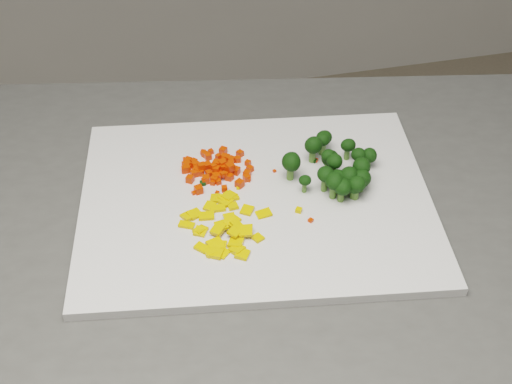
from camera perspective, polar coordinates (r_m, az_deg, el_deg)
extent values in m
cube|color=silver|center=(0.97, 0.00, -0.73)|extent=(0.52, 0.43, 0.01)
cube|color=red|center=(1.02, -1.99, 2.56)|extent=(0.01, 0.01, 0.01)
cube|color=red|center=(0.99, -0.62, 1.03)|extent=(0.01, 0.01, 0.01)
cube|color=red|center=(0.99, -2.18, 1.20)|extent=(0.01, 0.01, 0.01)
cube|color=red|center=(0.99, -4.13, 0.87)|extent=(0.01, 0.01, 0.01)
cube|color=red|center=(1.00, -2.96, 1.44)|extent=(0.01, 0.01, 0.01)
cube|color=red|center=(1.02, -1.92, 2.66)|extent=(0.01, 0.01, 0.01)
cube|color=red|center=(0.99, -2.09, 2.01)|extent=(0.01, 0.01, 0.01)
cube|color=red|center=(1.00, -2.71, 2.29)|extent=(0.01, 0.01, 0.01)
cube|color=red|center=(1.01, -3.62, 2.02)|extent=(0.01, 0.01, 0.01)
cube|color=red|center=(1.00, -4.98, 1.48)|extent=(0.01, 0.01, 0.01)
cube|color=red|center=(1.00, -4.38, 2.07)|extent=(0.01, 0.01, 0.01)
cube|color=red|center=(1.00, -2.04, 2.25)|extent=(0.01, 0.01, 0.01)
cube|color=red|center=(1.02, -5.45, 2.51)|extent=(0.01, 0.01, 0.01)
cube|color=red|center=(0.99, -2.08, 1.18)|extent=(0.01, 0.01, 0.01)
cube|color=red|center=(1.02, -2.90, 2.53)|extent=(0.01, 0.01, 0.01)
cube|color=red|center=(0.97, -2.55, 0.27)|extent=(0.01, 0.01, 0.01)
cube|color=red|center=(0.99, -2.20, 1.89)|extent=(0.01, 0.01, 0.01)
cube|color=red|center=(1.01, -5.39, 2.09)|extent=(0.01, 0.01, 0.01)
cube|color=red|center=(1.01, -4.89, 2.20)|extent=(0.01, 0.01, 0.01)
cube|color=red|center=(1.03, -4.11, 3.04)|extent=(0.01, 0.01, 0.01)
cube|color=red|center=(1.01, -5.61, 1.87)|extent=(0.01, 0.01, 0.01)
cube|color=red|center=(0.99, -2.66, 1.43)|extent=(0.01, 0.01, 0.01)
cube|color=red|center=(1.01, -2.78, 2.17)|extent=(0.01, 0.01, 0.01)
cube|color=red|center=(1.00, -2.10, 1.78)|extent=(0.01, 0.01, 0.01)
cube|color=red|center=(1.01, -5.56, 2.18)|extent=(0.01, 0.01, 0.01)
cube|color=red|center=(1.00, -4.48, 1.59)|extent=(0.01, 0.01, 0.01)
cube|color=red|center=(0.99, -3.21, 1.81)|extent=(0.01, 0.01, 0.01)
cube|color=red|center=(0.98, -1.49, 0.67)|extent=(0.01, 0.01, 0.01)
cube|color=red|center=(1.00, -4.55, 1.57)|extent=(0.01, 0.01, 0.01)
cube|color=red|center=(0.99, -5.31, 1.04)|extent=(0.01, 0.01, 0.01)
cube|color=red|center=(0.99, -3.19, 1.22)|extent=(0.01, 0.01, 0.01)
cube|color=red|center=(0.99, -4.03, 1.02)|extent=(0.01, 0.01, 0.01)
cube|color=red|center=(1.02, -0.66, 2.34)|extent=(0.01, 0.01, 0.01)
cube|color=red|center=(0.99, -0.75, 1.15)|extent=(0.01, 0.01, 0.01)
cube|color=red|center=(1.00, -1.63, 1.72)|extent=(0.01, 0.01, 0.01)
cube|color=red|center=(1.04, -2.64, 3.33)|extent=(0.01, 0.01, 0.01)
cube|color=red|center=(1.00, -0.48, 1.87)|extent=(0.01, 0.01, 0.01)
cube|color=red|center=(1.02, -1.48, 2.63)|extent=(0.01, 0.01, 0.01)
cube|color=red|center=(0.98, -3.47, 0.77)|extent=(0.01, 0.01, 0.01)
cube|color=red|center=(1.00, -3.16, 2.28)|extent=(0.01, 0.01, 0.01)
cube|color=red|center=(0.98, -3.05, 0.82)|extent=(0.01, 0.01, 0.01)
cube|color=red|center=(1.04, -4.25, 3.19)|extent=(0.01, 0.01, 0.01)
cube|color=red|center=(1.00, -3.25, 2.24)|extent=(0.01, 0.01, 0.01)
cube|color=red|center=(1.02, -4.98, 2.43)|extent=(0.01, 0.01, 0.01)
cube|color=red|center=(1.02, -2.36, 2.73)|extent=(0.01, 0.01, 0.01)
cube|color=red|center=(0.99, -2.47, 1.42)|extent=(0.01, 0.01, 0.01)
cube|color=red|center=(1.03, -1.29, 3.10)|extent=(0.01, 0.01, 0.01)
cube|color=red|center=(0.98, -1.32, 0.67)|extent=(0.01, 0.01, 0.01)
cube|color=red|center=(1.03, -5.67, 2.54)|extent=(0.01, 0.01, 0.01)
cube|color=red|center=(1.00, -2.22, 1.98)|extent=(0.01, 0.01, 0.01)
cube|color=red|center=(1.02, -2.71, 2.44)|extent=(0.01, 0.01, 0.01)
cube|color=red|center=(0.99, -3.41, 2.05)|extent=(0.01, 0.01, 0.01)
cube|color=red|center=(1.01, -3.36, 1.89)|extent=(0.01, 0.01, 0.01)
cube|color=red|center=(1.01, -4.87, 1.74)|extent=(0.01, 0.01, 0.01)
cube|color=red|center=(1.01, -3.47, 1.96)|extent=(0.01, 0.01, 0.01)
cube|color=red|center=(0.99, -0.72, 1.48)|extent=(0.01, 0.01, 0.01)
cube|color=red|center=(1.00, -4.63, 1.72)|extent=(0.01, 0.01, 0.01)
cube|color=red|center=(1.01, -3.05, 2.86)|extent=(0.01, 0.01, 0.01)
cube|color=red|center=(1.01, -4.84, 2.03)|extent=(0.01, 0.01, 0.01)
cube|color=red|center=(0.99, -3.33, 1.01)|extent=(0.01, 0.01, 0.01)
cube|color=red|center=(1.04, -3.64, 3.24)|extent=(0.01, 0.01, 0.01)
cube|color=red|center=(1.01, -5.74, 1.78)|extent=(0.01, 0.01, 0.01)
cube|color=red|center=(1.01, -4.76, 1.95)|extent=(0.01, 0.01, 0.01)
cube|color=red|center=(0.99, -2.67, 1.99)|extent=(0.01, 0.01, 0.01)
cube|color=red|center=(1.02, -2.52, 2.77)|extent=(0.01, 0.01, 0.01)
cube|color=red|center=(1.00, -3.77, 1.48)|extent=(0.01, 0.01, 0.01)
cube|color=red|center=(0.97, -4.61, 0.19)|extent=(0.01, 0.01, 0.01)
cube|color=red|center=(1.03, -3.87, 2.85)|extent=(0.01, 0.01, 0.01)
cube|color=red|center=(1.01, -3.91, 2.09)|extent=(0.01, 0.01, 0.01)
cube|color=#E5A90C|center=(0.95, -2.44, -0.75)|extent=(0.02, 0.02, 0.00)
cube|color=#E5A90C|center=(0.89, -2.69, -4.91)|extent=(0.02, 0.02, 0.00)
cube|color=#E5A90C|center=(0.94, -4.93, -1.77)|extent=(0.02, 0.02, 0.01)
cube|color=#E5A90C|center=(0.90, 0.15, -3.69)|extent=(0.02, 0.02, 0.00)
cube|color=#E5A90C|center=(0.89, -3.63, -4.73)|extent=(0.02, 0.02, 0.01)
cube|color=#E5A90C|center=(0.90, -0.80, -3.10)|extent=(0.02, 0.02, 0.01)
cube|color=#E5A90C|center=(0.91, -4.48, -3.18)|extent=(0.02, 0.02, 0.01)
cube|color=#E5A90C|center=(0.89, -3.09, -4.31)|extent=(0.02, 0.02, 0.01)
cube|color=#E5A90C|center=(0.93, -2.13, -2.07)|extent=(0.02, 0.02, 0.01)
cube|color=#E5A90C|center=(0.94, -3.07, -1.31)|extent=(0.02, 0.01, 0.01)
cube|color=#E5A90C|center=(0.93, -3.99, -1.93)|extent=(0.02, 0.02, 0.01)
cube|color=#E5A90C|center=(0.88, -1.09, -4.99)|extent=(0.02, 0.02, 0.01)
cube|color=#E5A90C|center=(0.89, -4.38, -4.46)|extent=(0.02, 0.02, 0.01)
cube|color=#E5A90C|center=(0.88, -3.28, -4.92)|extent=(0.02, 0.02, 0.01)
cube|color=#E5A90C|center=(0.95, -1.87, -1.13)|extent=(0.01, 0.02, 0.01)
cube|color=#E5A90C|center=(0.90, -1.63, -4.10)|extent=(0.02, 0.02, 0.01)
cube|color=#E5A90C|center=(0.91, -1.58, -2.59)|extent=(0.02, 0.02, 0.01)
cube|color=#E5A90C|center=(0.90, -1.64, -3.12)|extent=(0.03, 0.03, 0.01)
cube|color=#E5A90C|center=(0.92, -2.03, -2.38)|extent=(0.02, 0.02, 0.01)
cube|color=#E5A90C|center=(0.95, -3.72, -1.17)|extent=(0.02, 0.02, 0.01)
cube|color=#E5A90C|center=(0.92, -5.58, -2.64)|extent=(0.02, 0.02, 0.01)
cube|color=#E5A90C|center=(0.96, -2.39, -0.43)|extent=(0.02, 0.02, 0.01)
cube|color=#E5A90C|center=(0.90, -3.30, -4.13)|extent=(0.02, 0.02, 0.01)
cube|color=#E5A90C|center=(0.93, -1.86, -2.28)|extent=(0.02, 0.02, 0.00)
cube|color=#E5A90C|center=(0.92, -4.47, -3.04)|extent=(0.02, 0.02, 0.01)
cube|color=#E5A90C|center=(0.94, 0.62, -1.74)|extent=(0.02, 0.02, 0.01)
cube|color=#E5A90C|center=(0.96, -3.25, -0.51)|extent=(0.02, 0.02, 0.01)
cube|color=#E5A90C|center=(0.91, -3.06, -3.01)|extent=(0.02, 0.02, 0.01)
cube|color=#E5A90C|center=(0.91, -2.80, -2.69)|extent=(0.02, 0.02, 0.01)
cube|color=#E5A90C|center=(0.94, -0.72, -1.47)|extent=(0.02, 0.02, 0.01)
cube|color=#E5A90C|center=(0.94, -5.49, -1.95)|extent=(0.02, 0.02, 0.01)
cube|color=#E5A90C|center=(0.96, -2.18, -0.33)|extent=(0.02, 0.02, 0.01)
cube|color=#E5A90C|center=(0.89, -1.52, -4.62)|extent=(0.02, 0.02, 0.01)
cube|color=#E5A90C|center=(0.90, -3.01, -4.29)|extent=(0.02, 0.02, 0.00)
cube|color=#E5A90C|center=(0.96, -1.97, -0.44)|extent=(0.02, 0.01, 0.01)
cube|color=red|center=(1.01, -4.22, 1.83)|extent=(0.01, 0.01, 0.00)
cube|color=#E5A90C|center=(0.94, 3.44, -1.46)|extent=(0.01, 0.01, 0.01)
cube|color=black|center=(0.98, -4.28, 0.71)|extent=(0.01, 0.01, 0.01)
cube|color=red|center=(0.93, 4.40, -2.27)|extent=(0.01, 0.01, 0.00)
cube|color=red|center=(1.03, 4.81, 2.55)|extent=(0.01, 0.01, 0.00)
cube|color=red|center=(0.97, -5.00, -0.07)|extent=(0.01, 0.01, 0.00)
cube|color=red|center=(0.91, -3.10, -3.21)|extent=(0.01, 0.01, 0.01)
cube|color=#E5A90C|center=(0.92, -2.17, -2.66)|extent=(0.01, 0.01, 0.01)
cube|color=black|center=(1.03, 4.71, 2.52)|extent=(0.01, 0.01, 0.00)
cube|color=red|center=(0.97, -3.12, -0.04)|extent=(0.01, 0.01, 0.00)
cube|color=#E5A90C|center=(0.98, -1.45, 0.31)|extent=(0.01, 0.01, 0.00)
cube|color=red|center=(1.00, 1.49, 1.70)|extent=(0.01, 0.01, 0.00)
cube|color=red|center=(1.00, -1.83, 1.78)|extent=(0.01, 0.01, 0.01)
cube|color=#E5A90C|center=(1.01, 3.09, 2.13)|extent=(0.01, 0.01, 0.01)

